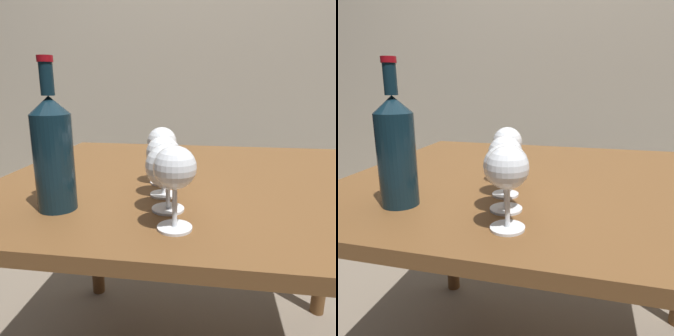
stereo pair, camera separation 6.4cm
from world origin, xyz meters
TOP-DOWN VIEW (x-y plane):
  - back_wall at (0.00, 1.26)m, footprint 5.00×0.08m
  - dining_table at (0.00, 0.00)m, footprint 1.11×0.93m
  - wine_glass_white at (-0.04, -0.35)m, footprint 0.08×0.08m
  - wine_glass_rose at (-0.06, -0.26)m, footprint 0.09×0.09m
  - wine_glass_empty at (-0.08, -0.17)m, footprint 0.08×0.08m
  - wine_glass_cabernet at (-0.10, -0.08)m, footprint 0.07×0.07m
  - wine_bottle at (-0.29, -0.29)m, footprint 0.08×0.08m

SIDE VIEW (x-z plane):
  - dining_table at x=0.00m, z-range 0.26..0.97m
  - wine_glass_rose at x=-0.06m, z-range 0.73..0.87m
  - wine_glass_empty at x=-0.08m, z-range 0.74..0.88m
  - wine_glass_cabernet at x=-0.10m, z-range 0.74..0.89m
  - wine_glass_white at x=-0.04m, z-range 0.74..0.89m
  - wine_bottle at x=-0.29m, z-range 0.68..0.98m
  - back_wall at x=0.00m, z-range 0.00..2.60m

